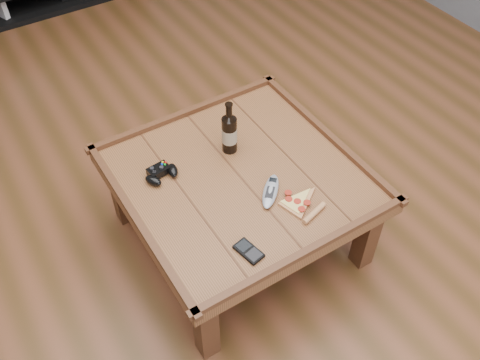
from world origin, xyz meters
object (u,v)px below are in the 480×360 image
game_controller (161,173)px  game_console (0,10)px  coffee_table (239,185)px  smartphone (249,251)px  remote_control (271,191)px  beer_bottle (229,132)px  pizza_slice (300,204)px

game_controller → game_console: size_ratio=0.84×
coffee_table → smartphone: size_ratio=8.11×
remote_control → game_console: (-0.48, 2.83, -0.37)m
coffee_table → remote_control: remote_control is taller
beer_bottle → smartphone: size_ratio=2.09×
coffee_table → pizza_slice: 0.31m
beer_bottle → remote_control: 0.33m
remote_control → coffee_table: bearing=154.2°
beer_bottle → game_controller: beer_bottle is taller
beer_bottle → game_controller: bearing=178.0°
beer_bottle → game_controller: size_ratio=1.59×
game_controller → pizza_slice: bearing=-53.8°
coffee_table → beer_bottle: (0.05, 0.16, 0.17)m
beer_bottle → pizza_slice: size_ratio=1.00×
smartphone → game_console: smartphone is taller
remote_control → game_console: 2.90m
pizza_slice → remote_control: 0.14m
beer_bottle → pizza_slice: (0.07, -0.44, -0.10)m
coffee_table → pizza_slice: size_ratio=3.90×
beer_bottle → game_controller: (-0.34, 0.01, -0.09)m
pizza_slice → smartphone: 0.32m
game_controller → remote_control: game_controller is taller
pizza_slice → game_console: bearing=84.9°
remote_control → game_console: remote_control is taller
coffee_table → game_console: (-0.43, 2.67, -0.30)m
beer_bottle → remote_control: (0.01, -0.32, -0.09)m
coffee_table → game_console: coffee_table is taller
beer_bottle → pizza_slice: 0.46m
remote_control → smartphone: bearing=-94.9°
coffee_table → game_controller: 0.35m
smartphone → beer_bottle: bearing=54.1°
pizza_slice → remote_control: remote_control is taller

